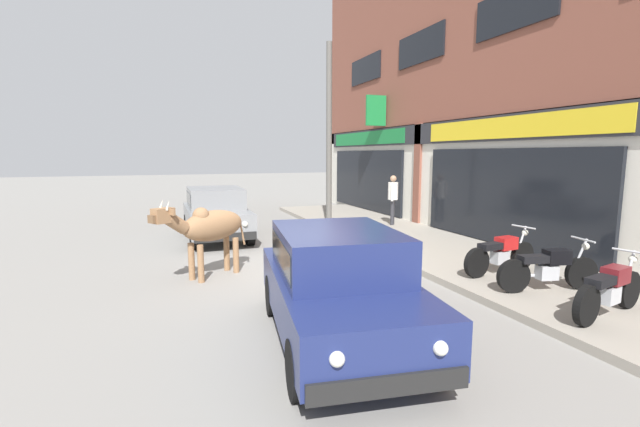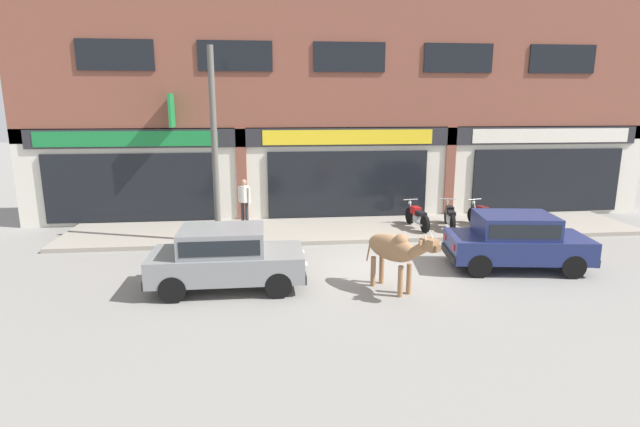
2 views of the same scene
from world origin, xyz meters
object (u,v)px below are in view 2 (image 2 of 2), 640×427
object	(u,v)px
utility_pole	(214,147)
motorcycle_1	(450,216)
cow	(395,249)
car_1	(226,255)
motorcycle_0	(417,217)
car_0	(516,238)
pedestrian	(244,197)
motorcycle_2	(485,216)

from	to	relation	value
utility_pole	motorcycle_1	bearing A→B (deg)	7.00
cow	car_1	distance (m)	3.90
motorcycle_0	motorcycle_1	world-z (taller)	same
car_0	pedestrian	size ratio (longest dim) A/B	2.35
motorcycle_0	motorcycle_2	distance (m)	2.28
car_0	motorcycle_2	size ratio (longest dim) A/B	2.10
pedestrian	cow	bearing A→B (deg)	-59.51
motorcycle_0	pedestrian	bearing A→B (deg)	170.51
motorcycle_2	car_0	bearing A→B (deg)	-102.78
motorcycle_1	pedestrian	distance (m)	6.98
cow	car_1	xyz separation A→B (m)	(-3.85, 0.59, -0.19)
car_1	utility_pole	distance (m)	4.27
car_1	motorcycle_1	world-z (taller)	car_1
car_1	motorcycle_2	xyz separation A→B (m)	(8.26, 4.42, -0.30)
cow	car_0	bearing A→B (deg)	19.00
car_0	motorcycle_2	distance (m)	3.89
car_0	car_1	bearing A→B (deg)	-175.09
cow	motorcycle_1	bearing A→B (deg)	57.77
car_1	pedestrian	size ratio (longest dim) A/B	2.27
motorcycle_2	utility_pole	size ratio (longest dim) A/B	0.31
motorcycle_0	motorcycle_1	xyz separation A→B (m)	(1.12, -0.04, 0.00)
motorcycle_0	motorcycle_2	world-z (taller)	same
car_0	motorcycle_1	bearing A→B (deg)	94.29
car_0	motorcycle_1	xyz separation A→B (m)	(-0.30, 3.94, -0.30)
motorcycle_1	motorcycle_2	bearing A→B (deg)	-7.64
cow	motorcycle_0	world-z (taller)	cow
pedestrian	motorcycle_0	bearing A→B (deg)	-9.49
motorcycle_2	pedestrian	distance (m)	8.15
motorcycle_1	pedestrian	size ratio (longest dim) A/B	1.12
motorcycle_1	utility_pole	xyz separation A→B (m)	(-7.61, -0.94, 2.47)
cow	pedestrian	world-z (taller)	pedestrian
motorcycle_2	pedestrian	size ratio (longest dim) A/B	1.12
car_0	utility_pole	size ratio (longest dim) A/B	0.66
utility_pole	motorcycle_0	bearing A→B (deg)	8.54
motorcycle_0	pedestrian	world-z (taller)	pedestrian
car_0	car_1	distance (m)	7.43
car_0	motorcycle_2	bearing A→B (deg)	77.22
car_0	utility_pole	world-z (taller)	utility_pole
car_0	pedestrian	distance (m)	8.72
cow	motorcycle_1	size ratio (longest dim) A/B	1.06
cow	motorcycle_0	xyz separation A→B (m)	(2.14, 5.20, -0.49)
cow	motorcycle_0	bearing A→B (deg)	67.68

